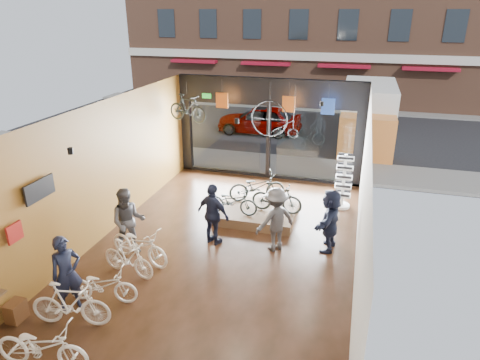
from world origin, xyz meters
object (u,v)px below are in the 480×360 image
at_px(floor_bike_1, 70,304).
at_px(display_bike_left, 232,201).
at_px(customer_5, 330,220).
at_px(floor_bike_0, 42,346).
at_px(customer_0, 67,274).
at_px(box_truck, 367,118).
at_px(street_car, 259,119).
at_px(sunglasses_rack, 344,181).
at_px(customer_1, 128,222).
at_px(penny_farthing, 277,121).
at_px(customer_3, 275,219).
at_px(display_bike_mid, 277,198).
at_px(display_platform, 257,214).
at_px(display_bike_right, 257,187).
at_px(customer_2, 213,214).
at_px(floor_bike_2, 102,285).
at_px(floor_bike_3, 128,258).
at_px(floor_bike_4, 139,245).
at_px(hung_bike, 187,108).

xyz_separation_m(floor_bike_1, display_bike_left, (1.85, 5.27, 0.21)).
bearing_deg(customer_5, floor_bike_0, -31.85).
height_order(floor_bike_1, customer_0, customer_0).
bearing_deg(box_truck, display_bike_left, -112.66).
height_order(floor_bike_0, customer_0, customer_0).
relative_size(street_car, sunglasses_rack, 2.38).
bearing_deg(display_bike_left, customer_1, 138.10).
relative_size(sunglasses_rack, penny_farthing, 1.13).
bearing_deg(customer_0, penny_farthing, 15.45).
relative_size(floor_bike_1, customer_3, 0.94).
distance_m(display_bike_mid, sunglasses_rack, 2.45).
height_order(floor_bike_0, display_platform, floor_bike_0).
bearing_deg(customer_5, display_bike_mid, -118.98).
relative_size(display_bike_mid, sunglasses_rack, 0.86).
xyz_separation_m(floor_bike_1, customer_0, (-0.36, 0.46, 0.37)).
xyz_separation_m(floor_bike_0, display_bike_right, (2.12, 7.56, 0.30)).
height_order(display_platform, sunglasses_rack, sunglasses_rack).
bearing_deg(penny_farthing, customer_5, -59.45).
relative_size(customer_5, sunglasses_rack, 0.96).
height_order(customer_2, customer_3, customer_3).
bearing_deg(floor_bike_2, floor_bike_3, -10.46).
bearing_deg(floor_bike_4, floor_bike_1, -169.02).
xyz_separation_m(display_bike_mid, customer_3, (0.29, -1.65, 0.12)).
bearing_deg(hung_bike, display_bike_left, -117.72).
xyz_separation_m(display_bike_left, display_bike_mid, (1.28, 0.48, 0.06)).
distance_m(floor_bike_1, customer_1, 2.91).
distance_m(floor_bike_4, customer_2, 2.11).
bearing_deg(street_car, box_truck, 79.46).
bearing_deg(customer_5, customer_1, -64.78).
bearing_deg(floor_bike_3, display_platform, -18.97).
xyz_separation_m(floor_bike_1, customer_1, (-0.26, 2.87, 0.42)).
height_order(floor_bike_1, floor_bike_3, floor_bike_1).
distance_m(floor_bike_4, hung_bike, 5.64).
xyz_separation_m(street_car, floor_bike_1, (-0.28, -15.39, -0.24)).
relative_size(street_car, display_bike_left, 2.75).
relative_size(street_car, floor_bike_4, 2.35).
height_order(display_bike_left, sunglasses_rack, sunglasses_rack).
height_order(display_bike_mid, customer_3, customer_3).
xyz_separation_m(floor_bike_1, sunglasses_rack, (5.01, 7.32, 0.41)).
bearing_deg(customer_0, sunglasses_rack, -2.33).
bearing_deg(customer_2, display_bike_right, -84.02).
bearing_deg(floor_bike_1, customer_2, -34.14).
distance_m(display_bike_left, customer_2, 1.34).
bearing_deg(hung_bike, penny_farthing, -58.32).
xyz_separation_m(street_car, floor_bike_4, (-0.09, -12.84, -0.26)).
distance_m(floor_bike_0, display_bike_right, 7.86).
height_order(street_car, floor_bike_2, street_car).
distance_m(display_bike_left, customer_0, 5.30).
xyz_separation_m(display_bike_right, penny_farthing, (0.21, 1.90, 1.73)).
bearing_deg(street_car, floor_bike_0, -0.21).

